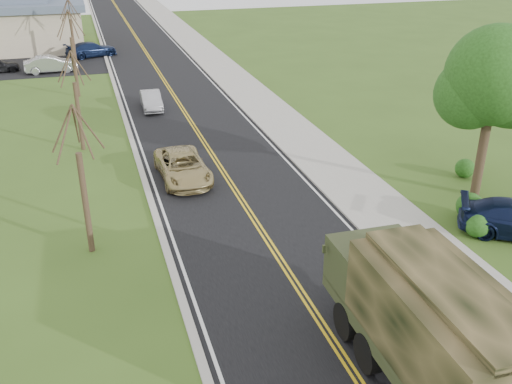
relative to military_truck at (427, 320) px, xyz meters
name	(u,v)px	position (x,y,z in m)	size (l,w,h in m)	color
road	(159,73)	(-1.60, 40.27, -2.21)	(8.00, 120.00, 0.01)	black
curb_right	(205,69)	(2.55, 40.27, -2.15)	(0.30, 120.00, 0.12)	#9E998E
sidewalk_right	(223,68)	(4.30, 40.27, -2.16)	(3.20, 120.00, 0.10)	#9E998E
curb_left	(111,75)	(-5.75, 40.27, -2.16)	(0.30, 120.00, 0.10)	#9E998E
leafy_tree	(494,83)	(9.41, 10.27, 3.28)	(4.83, 4.50, 8.10)	#38281C
bare_tree_a	(84,191)	(-8.60, 10.27, 0.41)	(1.93, 2.26, 6.08)	#38281C
bare_tree_b	(78,108)	(-8.60, 22.27, 0.26)	(1.83, 2.14, 5.73)	#38281C
bare_tree_c	(74,60)	(-8.60, 34.27, 0.56)	(2.04, 2.39, 6.42)	#38281C
bare_tree_d	(73,36)	(-8.60, 46.27, 0.34)	(1.88, 2.20, 5.91)	#38281C
military_truck	(427,320)	(0.00, 0.00, 0.00)	(2.84, 7.80, 3.87)	black
suv_champagne	(183,166)	(-3.78, 16.28, -1.51)	(2.33, 5.05, 1.40)	tan
sedan_silver	(151,100)	(-3.69, 29.25, -1.59)	(1.32, 3.79, 1.25)	#A3A3A8
lot_car_silver	(51,64)	(-10.74, 43.16, -1.47)	(1.57, 4.51, 1.49)	#A6A6AB
lot_car_navy	(91,49)	(-7.01, 49.03, -1.48)	(2.04, 5.02, 1.46)	#101B3B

